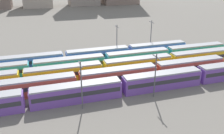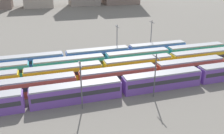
% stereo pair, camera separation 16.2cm
% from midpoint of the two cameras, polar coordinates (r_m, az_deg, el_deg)
% --- Properties ---
extents(train_track_0, '(74.70, 3.06, 3.75)m').
position_cam_midpoint_polar(train_track_0, '(49.80, 2.24, -4.57)').
color(train_track_0, '#6B429E').
rests_on(train_track_0, ground_plane).
extents(train_track_1, '(74.70, 3.06, 3.75)m').
position_cam_midpoint_polar(train_track_1, '(52.52, -8.33, -3.33)').
color(train_track_1, '#BC4C38').
rests_on(train_track_1, ground_plane).
extents(train_track_2, '(112.50, 3.06, 3.75)m').
position_cam_midpoint_polar(train_track_2, '(65.62, 13.80, 1.50)').
color(train_track_2, yellow).
rests_on(train_track_2, ground_plane).
extents(train_track_3, '(74.70, 3.06, 3.75)m').
position_cam_midpoint_polar(train_track_3, '(63.68, -1.76, 1.52)').
color(train_track_3, teal).
rests_on(train_track_3, ground_plane).
extents(train_track_4, '(74.70, 3.06, 3.75)m').
position_cam_midpoint_polar(train_track_4, '(66.77, -11.37, 2.07)').
color(train_track_4, '#4C70BC').
rests_on(train_track_4, ground_plane).
extents(catenary_pole_0, '(0.24, 3.20, 9.34)m').
position_cam_midpoint_polar(catenary_pole_0, '(48.06, 10.25, -1.60)').
color(catenary_pole_0, '#4C4C51').
rests_on(catenary_pole_0, ground_plane).
extents(catenary_pole_1, '(0.24, 3.20, 10.21)m').
position_cam_midpoint_polar(catenary_pole_1, '(76.23, 9.27, 7.65)').
color(catenary_pole_1, '#4C4C51').
rests_on(catenary_pole_1, ground_plane).
extents(catenary_pole_2, '(0.24, 3.20, 9.57)m').
position_cam_midpoint_polar(catenary_pole_2, '(43.45, -7.47, -3.89)').
color(catenary_pole_2, '#4C4C51').
rests_on(catenary_pole_2, ground_plane).
extents(catenary_pole_3, '(0.24, 3.20, 9.68)m').
position_cam_midpoint_polar(catenary_pole_3, '(71.49, 1.11, 6.76)').
color(catenary_pole_3, '#4C4C51').
rests_on(catenary_pole_3, ground_plane).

